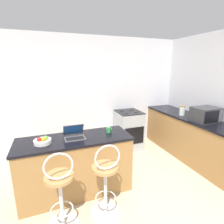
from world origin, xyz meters
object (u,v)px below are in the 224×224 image
(laptop, at_px, (74,134))
(stove_range, at_px, (129,130))
(fruit_bowl, at_px, (43,141))
(bar_stool_far, at_px, (106,182))
(mug_green, at_px, (109,130))
(storage_jar, at_px, (182,110))
(mug_blue, at_px, (196,113))
(bar_stool_near, at_px, (61,193))
(microwave, at_px, (206,114))

(laptop, bearing_deg, stove_range, 37.89)
(laptop, relative_size, fruit_bowl, 1.29)
(bar_stool_far, height_order, fruit_bowl, bar_stool_far)
(mug_green, bearing_deg, storage_jar, 12.69)
(mug_green, relative_size, storage_jar, 0.43)
(mug_green, xyz_separation_m, fruit_bowl, (-0.99, -0.08, -0.01))
(laptop, height_order, stove_range, laptop)
(stove_range, height_order, fruit_bowl, fruit_bowl)
(mug_blue, distance_m, fruit_bowl, 3.15)
(stove_range, height_order, storage_jar, storage_jar)
(bar_stool_near, bearing_deg, stove_range, 45.30)
(laptop, bearing_deg, microwave, -1.77)
(bar_stool_near, xyz_separation_m, laptop, (0.28, 0.62, 0.46))
(bar_stool_far, bearing_deg, storage_jar, 26.61)
(mug_blue, height_order, fruit_bowl, fruit_bowl)
(bar_stool_far, distance_m, mug_blue, 2.63)
(storage_jar, bearing_deg, fruit_bowl, -170.06)
(microwave, bearing_deg, bar_stool_near, -168.89)
(bar_stool_near, relative_size, mug_green, 11.52)
(bar_stool_near, bearing_deg, microwave, 11.11)
(mug_green, bearing_deg, microwave, -2.85)
(bar_stool_far, distance_m, fruit_bowl, 1.01)
(mug_green, relative_size, mug_blue, 0.99)
(bar_stool_near, distance_m, fruit_bowl, 0.73)
(laptop, bearing_deg, mug_blue, 7.33)
(mug_green, bearing_deg, fruit_bowl, -175.31)
(laptop, distance_m, microwave, 2.49)
(microwave, height_order, mug_blue, microwave)
(stove_range, distance_m, mug_blue, 1.54)
(stove_range, bearing_deg, mug_blue, -32.51)
(microwave, height_order, fruit_bowl, microwave)
(mug_green, bearing_deg, bar_stool_far, -112.64)
(microwave, distance_m, mug_green, 1.94)
(bar_stool_far, bearing_deg, microwave, 13.84)
(laptop, bearing_deg, fruit_bowl, -172.09)
(storage_jar, xyz_separation_m, fruit_bowl, (-2.82, -0.49, -0.07))
(fruit_bowl, bearing_deg, mug_green, 4.69)
(stove_range, bearing_deg, microwave, -49.36)
(bar_stool_near, distance_m, laptop, 0.82)
(mug_blue, bearing_deg, bar_stool_near, -161.95)
(stove_range, xyz_separation_m, mug_green, (-0.90, -1.11, 0.50))
(bar_stool_far, relative_size, stove_range, 1.15)
(laptop, height_order, storage_jar, storage_jar)
(microwave, xyz_separation_m, fruit_bowl, (-2.93, 0.02, -0.10))
(bar_stool_far, xyz_separation_m, microwave, (2.21, 0.54, 0.55))
(bar_stool_near, relative_size, storage_jar, 5.00)
(mug_blue, bearing_deg, stove_range, 147.49)
(laptop, relative_size, mug_blue, 3.27)
(mug_green, distance_m, mug_blue, 2.16)
(laptop, relative_size, microwave, 0.62)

